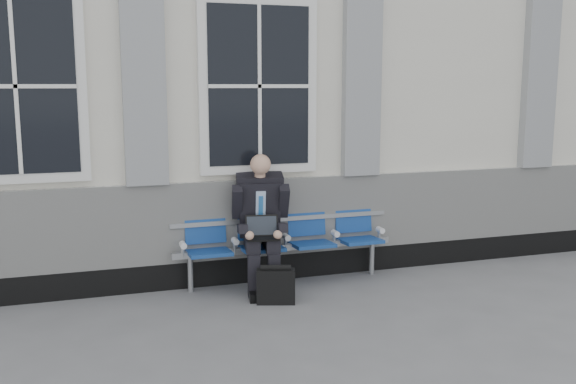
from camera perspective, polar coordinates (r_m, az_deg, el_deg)
name	(u,v)px	position (r m, az deg, el deg)	size (l,w,h in m)	color
ground	(265,328)	(6.17, -2.05, -12.01)	(70.00, 70.00, 0.00)	slate
station_building	(194,88)	(9.13, -8.32, 9.13)	(14.40, 4.40, 4.49)	silver
bench	(285,236)	(7.39, -0.31, -3.90)	(2.60, 0.47, 0.91)	#9EA0A3
businessman	(261,218)	(7.11, -2.43, -2.30)	(0.67, 0.90, 1.52)	black
briefcase	(276,285)	(6.78, -1.09, -8.31)	(0.43, 0.28, 0.41)	black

